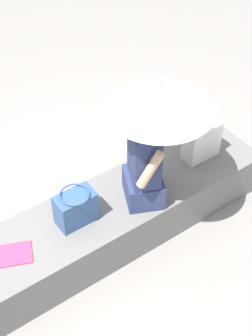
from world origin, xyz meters
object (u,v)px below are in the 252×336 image
(person_seated, at_px, (144,161))
(tote_bag_canvas, at_px, (202,140))
(parasol, at_px, (160,98))
(magazine, at_px, (12,255))
(handbag_black, at_px, (76,207))

(person_seated, height_order, tote_bag_canvas, person_seated)
(parasol, distance_m, magazine, 1.53)
(parasol, bearing_deg, person_seated, 163.72)
(parasol, distance_m, handbag_black, 1.04)
(tote_bag_canvas, relative_size, magazine, 1.26)
(handbag_black, height_order, magazine, handbag_black)
(person_seated, relative_size, parasol, 0.85)
(handbag_black, bearing_deg, tote_bag_canvas, 0.37)
(person_seated, xyz_separation_m, magazine, (-1.11, 0.08, -0.38))
(parasol, height_order, handbag_black, parasol)
(handbag_black, bearing_deg, person_seated, -9.96)
(parasol, bearing_deg, magazine, 174.77)
(tote_bag_canvas, distance_m, magazine, 1.81)
(parasol, bearing_deg, tote_bag_canvas, 12.86)
(person_seated, height_order, parasol, parasol)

